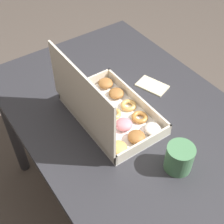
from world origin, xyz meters
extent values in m
plane|color=#564C44|center=(0.00, 0.00, 0.00)|extent=(8.00, 8.00, 0.00)
cube|color=#2D2D33|center=(0.00, 0.00, 0.71)|extent=(1.16, 0.80, 0.03)
cylinder|color=#2D2D33|center=(0.53, -0.35, 0.35)|extent=(0.06, 0.06, 0.69)
cylinder|color=#2D2D33|center=(0.53, 0.35, 0.35)|extent=(0.06, 0.06, 0.69)
cube|color=white|center=(0.02, 0.06, 0.73)|extent=(0.40, 0.25, 0.01)
cube|color=beige|center=(0.02, -0.06, 0.75)|extent=(0.40, 0.01, 0.04)
cube|color=beige|center=(0.02, 0.18, 0.75)|extent=(0.40, 0.01, 0.04)
cube|color=beige|center=(-0.18, 0.06, 0.75)|extent=(0.01, 0.25, 0.04)
cube|color=beige|center=(0.21, 0.06, 0.75)|extent=(0.01, 0.25, 0.04)
cube|color=beige|center=(0.02, 0.19, 0.89)|extent=(0.40, 0.01, 0.23)
ellipsoid|color=white|center=(-0.14, -0.01, 0.74)|extent=(0.06, 0.06, 0.03)
torus|color=#B77A38|center=(-0.06, -0.01, 0.74)|extent=(0.06, 0.06, 0.02)
torus|color=tan|center=(0.02, -0.02, 0.74)|extent=(0.06, 0.06, 0.02)
ellipsoid|color=#9E6633|center=(0.09, -0.01, 0.75)|extent=(0.06, 0.06, 0.03)
ellipsoid|color=#9E6633|center=(0.17, -0.01, 0.75)|extent=(0.06, 0.06, 0.03)
ellipsoid|color=#9E6633|center=(-0.13, 0.06, 0.75)|extent=(0.06, 0.06, 0.04)
ellipsoid|color=pink|center=(-0.06, 0.06, 0.75)|extent=(0.06, 0.06, 0.04)
torus|color=tan|center=(0.01, 0.06, 0.74)|extent=(0.06, 0.06, 0.02)
torus|color=white|center=(0.10, 0.07, 0.74)|extent=(0.06, 0.06, 0.02)
torus|color=#381E11|center=(0.17, 0.06, 0.74)|extent=(0.06, 0.06, 0.02)
ellipsoid|color=tan|center=(-0.14, 0.14, 0.75)|extent=(0.06, 0.06, 0.03)
torus|color=pink|center=(-0.06, 0.14, 0.74)|extent=(0.06, 0.06, 0.02)
ellipsoid|color=tan|center=(0.01, 0.14, 0.75)|extent=(0.06, 0.06, 0.04)
torus|color=black|center=(0.10, 0.14, 0.74)|extent=(0.06, 0.06, 0.02)
torus|color=#9E6633|center=(0.17, 0.14, 0.74)|extent=(0.06, 0.06, 0.02)
cylinder|color=#4C8456|center=(-0.30, 0.02, 0.77)|extent=(0.09, 0.09, 0.10)
cylinder|color=black|center=(-0.30, 0.02, 0.82)|extent=(0.08, 0.08, 0.01)
cube|color=beige|center=(0.06, -0.18, 0.73)|extent=(0.15, 0.12, 0.01)
camera|label=1|loc=(-0.67, 0.53, 1.60)|focal=50.00mm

